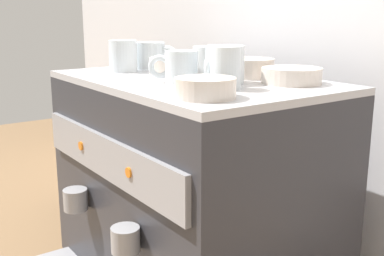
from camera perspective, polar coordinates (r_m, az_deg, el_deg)
name	(u,v)px	position (r m, az deg, el deg)	size (l,w,h in m)	color
tiled_backsplash_wall	(298,60)	(1.33, 12.48, 7.84)	(2.80, 0.03, 1.03)	silver
espresso_machine	(191,182)	(1.15, -0.17, -6.42)	(0.65, 0.54, 0.49)	#2D2D33
ceramic_cup_0	(150,56)	(1.28, -4.95, 8.56)	(0.11, 0.09, 0.07)	silver
ceramic_cup_1	(225,68)	(0.94, 3.98, 7.15)	(0.09, 0.07, 0.08)	silver
ceramic_cup_2	(208,60)	(1.18, 1.95, 8.07)	(0.08, 0.10, 0.07)	silver
ceramic_cup_3	(122,56)	(1.23, -8.27, 8.46)	(0.11, 0.07, 0.08)	silver
ceramic_cup_4	(224,65)	(1.01, 3.79, 7.51)	(0.08, 0.12, 0.08)	silver
ceramic_cup_5	(180,67)	(1.01, -1.48, 7.24)	(0.09, 0.09, 0.07)	silver
ceramic_bowl_0	(171,67)	(1.13, -2.49, 7.22)	(0.10, 0.10, 0.04)	beige
ceramic_bowl_1	(205,88)	(0.84, 1.57, 4.73)	(0.11, 0.11, 0.04)	beige
ceramic_bowl_2	(291,76)	(1.03, 11.71, 6.06)	(0.13, 0.13, 0.03)	beige
ceramic_bowl_3	(248,68)	(1.12, 6.71, 7.05)	(0.12, 0.12, 0.04)	beige
coffee_grinder	(94,139)	(1.64, -11.56, -1.31)	(0.15, 0.15, 0.46)	black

